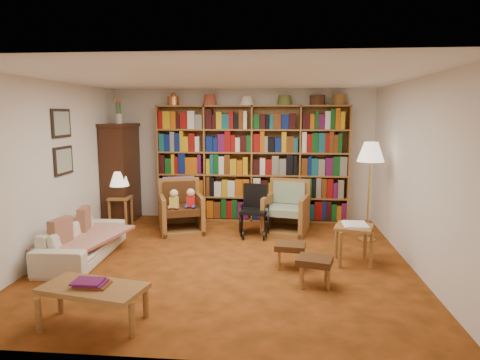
# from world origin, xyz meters

# --- Properties ---
(floor) EXTENTS (5.00, 5.00, 0.00)m
(floor) POSITION_xyz_m (0.00, 0.00, 0.00)
(floor) COLOR #9C4618
(floor) RESTS_ON ground
(ceiling) EXTENTS (5.00, 5.00, 0.00)m
(ceiling) POSITION_xyz_m (0.00, 0.00, 2.50)
(ceiling) COLOR white
(ceiling) RESTS_ON wall_back
(wall_back) EXTENTS (5.00, 0.00, 5.00)m
(wall_back) POSITION_xyz_m (0.00, 2.50, 1.25)
(wall_back) COLOR white
(wall_back) RESTS_ON floor
(wall_front) EXTENTS (5.00, 0.00, 5.00)m
(wall_front) POSITION_xyz_m (0.00, -2.50, 1.25)
(wall_front) COLOR white
(wall_front) RESTS_ON floor
(wall_left) EXTENTS (0.00, 5.00, 5.00)m
(wall_left) POSITION_xyz_m (-2.50, 0.00, 1.25)
(wall_left) COLOR white
(wall_left) RESTS_ON floor
(wall_right) EXTENTS (0.00, 5.00, 5.00)m
(wall_right) POSITION_xyz_m (2.50, 0.00, 1.25)
(wall_right) COLOR white
(wall_right) RESTS_ON floor
(bookshelf) EXTENTS (3.60, 0.30, 2.42)m
(bookshelf) POSITION_xyz_m (0.20, 2.33, 1.17)
(bookshelf) COLOR #A17232
(bookshelf) RESTS_ON floor
(curio_cabinet) EXTENTS (0.50, 0.95, 2.40)m
(curio_cabinet) POSITION_xyz_m (-2.25, 2.00, 0.95)
(curio_cabinet) COLOR #3B1F10
(curio_cabinet) RESTS_ON floor
(framed_pictures) EXTENTS (0.03, 0.52, 0.97)m
(framed_pictures) POSITION_xyz_m (-2.48, 0.30, 1.62)
(framed_pictures) COLOR black
(framed_pictures) RESTS_ON wall_left
(sofa) EXTENTS (1.78, 0.76, 0.51)m
(sofa) POSITION_xyz_m (-2.05, -0.11, 0.26)
(sofa) COLOR beige
(sofa) RESTS_ON floor
(sofa_throw) EXTENTS (1.00, 1.54, 0.04)m
(sofa_throw) POSITION_xyz_m (-2.00, -0.11, 0.30)
(sofa_throw) COLOR beige
(sofa_throw) RESTS_ON sofa
(cushion_left) EXTENTS (0.19, 0.39, 0.38)m
(cushion_left) POSITION_xyz_m (-2.18, 0.24, 0.45)
(cushion_left) COLOR maroon
(cushion_left) RESTS_ON sofa
(cushion_right) EXTENTS (0.17, 0.40, 0.38)m
(cushion_right) POSITION_xyz_m (-2.18, -0.46, 0.45)
(cushion_right) COLOR maroon
(cushion_right) RESTS_ON sofa
(side_table_lamp) EXTENTS (0.40, 0.40, 0.55)m
(side_table_lamp) POSITION_xyz_m (-2.15, 1.63, 0.40)
(side_table_lamp) COLOR #A17232
(side_table_lamp) RESTS_ON floor
(table_lamp) EXTENTS (0.35, 0.35, 0.47)m
(table_lamp) POSITION_xyz_m (-2.15, 1.63, 0.87)
(table_lamp) COLOR gold
(table_lamp) RESTS_ON side_table_lamp
(armchair_leather) EXTENTS (0.97, 0.97, 0.92)m
(armchair_leather) POSITION_xyz_m (-0.96, 1.46, 0.38)
(armchair_leather) COLOR #A17232
(armchair_leather) RESTS_ON floor
(armchair_sage) EXTENTS (0.89, 0.90, 0.90)m
(armchair_sage) POSITION_xyz_m (0.84, 1.60, 0.34)
(armchair_sage) COLOR #A17232
(armchair_sage) RESTS_ON floor
(wheelchair) EXTENTS (0.49, 0.69, 0.86)m
(wheelchair) POSITION_xyz_m (0.31, 1.33, 0.39)
(wheelchair) COLOR black
(wheelchair) RESTS_ON floor
(floor_lamp) EXTENTS (0.42, 0.42, 1.60)m
(floor_lamp) POSITION_xyz_m (2.15, 1.12, 1.38)
(floor_lamp) COLOR gold
(floor_lamp) RESTS_ON floor
(side_table_papers) EXTENTS (0.59, 0.59, 0.56)m
(side_table_papers) POSITION_xyz_m (1.74, 0.01, 0.44)
(side_table_papers) COLOR #A17232
(side_table_papers) RESTS_ON floor
(footstool_a) EXTENTS (0.43, 0.38, 0.33)m
(footstool_a) POSITION_xyz_m (0.88, -0.23, 0.27)
(footstool_a) COLOR #442412
(footstool_a) RESTS_ON floor
(footstool_b) EXTENTS (0.48, 0.43, 0.34)m
(footstool_b) POSITION_xyz_m (1.15, -0.81, 0.28)
(footstool_b) COLOR #442412
(footstool_b) RESTS_ON floor
(coffee_table) EXTENTS (1.07, 0.69, 0.45)m
(coffee_table) POSITION_xyz_m (-1.06, -1.98, 0.34)
(coffee_table) COLOR #A17232
(coffee_table) RESTS_ON floor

